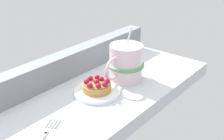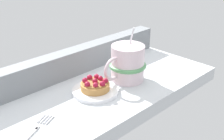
{
  "view_description": "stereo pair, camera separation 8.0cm",
  "coord_description": "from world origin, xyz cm",
  "views": [
    {
      "loc": [
        -52.87,
        -47.33,
        38.44
      ],
      "look_at": [
        3.91,
        -1.21,
        4.86
      ],
      "focal_mm": 47.63,
      "sensor_mm": 36.0,
      "label": 1
    },
    {
      "loc": [
        -47.46,
        -53.28,
        38.44
      ],
      "look_at": [
        3.91,
        -1.21,
        4.86
      ],
      "focal_mm": 47.63,
      "sensor_mm": 36.0,
      "label": 2
    }
  ],
  "objects": [
    {
      "name": "window_rail_back",
      "position": [
        0.0,
        12.95,
        3.75
      ],
      "size": [
        70.26,
        4.76,
        7.49
      ],
      "primitive_type": "cube",
      "color": "gray",
      "rests_on": "ground_plane"
    },
    {
      "name": "raspberry_tart",
      "position": [
        -2.02,
        -0.91,
        2.34
      ],
      "size": [
        7.66,
        7.66,
        3.33
      ],
      "color": "#B77F42",
      "rests_on": "dessert_plate"
    },
    {
      "name": "dessert_plate",
      "position": [
        -2.02,
        -0.9,
        0.47
      ],
      "size": [
        12.33,
        12.33,
        1.01
      ],
      "color": "white",
      "rests_on": "ground_plane"
    },
    {
      "name": "ground_plane",
      "position": [
        0.0,
        0.0,
        -2.0
      ],
      "size": [
        71.69,
        30.66,
        3.99
      ],
      "primitive_type": "cube",
      "color": "silver"
    },
    {
      "name": "coffee_mug",
      "position": [
        9.65,
        -1.52,
        5.14
      ],
      "size": [
        14.4,
        10.66,
        15.36
      ],
      "color": "silver",
      "rests_on": "ground_plane"
    }
  ]
}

